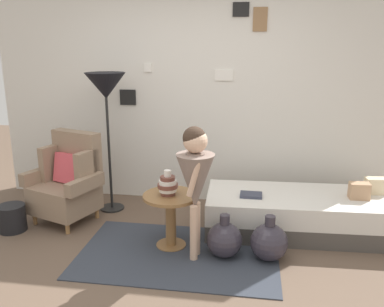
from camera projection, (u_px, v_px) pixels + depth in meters
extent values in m
plane|color=brown|center=(157.00, 283.00, 3.32)|extent=(12.00, 12.00, 0.00)
cube|color=silver|center=(192.00, 95.00, 4.84)|extent=(4.80, 0.10, 2.60)
cube|color=olive|center=(260.00, 19.00, 4.45)|extent=(0.16, 0.02, 0.26)
cube|color=slate|center=(260.00, 19.00, 4.45)|extent=(0.12, 0.01, 0.20)
cube|color=black|center=(241.00, 9.00, 4.46)|extent=(0.18, 0.02, 0.15)
cube|color=gray|center=(241.00, 9.00, 4.45)|extent=(0.14, 0.01, 0.12)
cube|color=black|center=(128.00, 97.00, 4.91)|extent=(0.20, 0.02, 0.19)
cube|color=silver|center=(128.00, 97.00, 4.90)|extent=(0.15, 0.01, 0.14)
cube|color=white|center=(148.00, 68.00, 4.78)|extent=(0.09, 0.02, 0.10)
cube|color=slate|center=(148.00, 68.00, 4.77)|extent=(0.07, 0.01, 0.08)
cube|color=white|center=(224.00, 75.00, 4.67)|extent=(0.21, 0.02, 0.12)
cube|color=silver|center=(224.00, 75.00, 4.66)|extent=(0.16, 0.01, 0.10)
cube|color=#333842|center=(178.00, 254.00, 3.76)|extent=(1.83, 1.16, 0.01)
cylinder|color=#9E7042|center=(35.00, 219.00, 4.39)|extent=(0.04, 0.04, 0.12)
cylinder|color=#9E7042|center=(68.00, 228.00, 4.16)|extent=(0.04, 0.04, 0.12)
cylinder|color=#9E7042|center=(66.00, 205.00, 4.77)|extent=(0.04, 0.04, 0.12)
cylinder|color=#9E7042|center=(97.00, 213.00, 4.54)|extent=(0.04, 0.04, 0.12)
cube|color=#8C725B|center=(65.00, 198.00, 4.41)|extent=(0.75, 0.73, 0.30)
cube|color=#8C725B|center=(77.00, 155.00, 4.50)|extent=(0.61, 0.34, 0.55)
cube|color=#8C725B|center=(52.00, 162.00, 4.52)|extent=(0.18, 0.32, 0.39)
cube|color=#8C725B|center=(87.00, 169.00, 4.28)|extent=(0.18, 0.32, 0.39)
cube|color=#8C725B|center=(40.00, 175.00, 4.49)|extent=(0.26, 0.50, 0.14)
cube|color=#8C725B|center=(85.00, 184.00, 4.18)|extent=(0.26, 0.50, 0.14)
cube|color=#D64C56|center=(69.00, 168.00, 4.41)|extent=(0.39, 0.28, 0.33)
cube|color=#4C4742|center=(299.00, 223.00, 4.21)|extent=(1.93, 0.87, 0.18)
cube|color=silver|center=(300.00, 205.00, 4.16)|extent=(1.93, 0.87, 0.22)
cube|color=beige|center=(376.00, 186.00, 4.16)|extent=(0.22, 0.14, 0.17)
cube|color=tan|center=(359.00, 191.00, 4.02)|extent=(0.20, 0.13, 0.16)
cylinder|color=olive|center=(171.00, 245.00, 3.92)|extent=(0.29, 0.29, 0.02)
cylinder|color=olive|center=(171.00, 221.00, 3.86)|extent=(0.10, 0.10, 0.48)
cylinder|color=olive|center=(170.00, 196.00, 3.79)|extent=(0.52, 0.52, 0.03)
cylinder|color=brown|center=(168.00, 193.00, 3.78)|extent=(0.14, 0.14, 0.04)
cylinder|color=white|center=(168.00, 189.00, 3.77)|extent=(0.16, 0.16, 0.04)
cylinder|color=brown|center=(168.00, 186.00, 3.76)|extent=(0.19, 0.19, 0.04)
cylinder|color=white|center=(168.00, 182.00, 3.75)|extent=(0.16, 0.16, 0.04)
cylinder|color=brown|center=(168.00, 178.00, 3.74)|extent=(0.14, 0.14, 0.04)
cylinder|color=white|center=(168.00, 173.00, 3.73)|extent=(0.07, 0.07, 0.06)
cylinder|color=black|center=(112.00, 208.00, 4.81)|extent=(0.28, 0.28, 0.02)
cylinder|color=black|center=(109.00, 146.00, 4.62)|extent=(0.03, 0.03, 1.50)
cone|color=black|center=(106.00, 86.00, 4.44)|extent=(0.45, 0.45, 0.29)
cylinder|color=#D8AD8E|center=(194.00, 233.00, 3.60)|extent=(0.07, 0.07, 0.52)
cylinder|color=#D8AD8E|center=(197.00, 229.00, 3.70)|extent=(0.07, 0.07, 0.52)
cone|color=gray|center=(195.00, 182.00, 3.53)|extent=(0.34, 0.34, 0.49)
cylinder|color=gray|center=(195.00, 164.00, 3.48)|extent=(0.17, 0.17, 0.19)
cylinder|color=#D8AD8E|center=(194.00, 178.00, 3.39)|extent=(0.14, 0.06, 0.33)
cylinder|color=#D8AD8E|center=(201.00, 170.00, 3.61)|extent=(0.14, 0.06, 0.33)
sphere|color=#D8AD8E|center=(195.00, 141.00, 3.43)|extent=(0.21, 0.21, 0.21)
sphere|color=#38281E|center=(194.00, 138.00, 3.43)|extent=(0.20, 0.20, 0.20)
cube|color=#373B4D|center=(251.00, 195.00, 4.09)|extent=(0.22, 0.16, 0.03)
sphere|color=#332D38|center=(224.00, 240.00, 3.69)|extent=(0.33, 0.33, 0.33)
cylinder|color=#332D38|center=(225.00, 219.00, 3.64)|extent=(0.09, 0.09, 0.09)
sphere|color=#332D38|center=(269.00, 242.00, 3.63)|extent=(0.34, 0.34, 0.34)
cylinder|color=#332D38|center=(270.00, 221.00, 3.58)|extent=(0.09, 0.09, 0.09)
cylinder|color=black|center=(12.00, 218.00, 4.21)|extent=(0.28, 0.28, 0.28)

